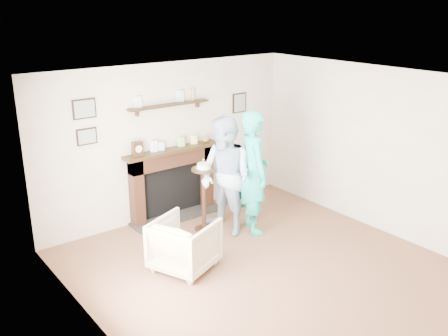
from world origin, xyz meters
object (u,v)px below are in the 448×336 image
(woman, at_px, (253,229))
(pedestal_table, at_px, (204,187))
(man, at_px, (226,231))
(armchair, at_px, (185,268))

(woman, relative_size, pedestal_table, 1.63)
(man, height_order, woman, woman)
(man, distance_m, pedestal_table, 0.79)
(man, height_order, pedestal_table, pedestal_table)
(woman, distance_m, pedestal_table, 1.04)
(armchair, height_order, man, man)
(man, bearing_deg, pedestal_table, -145.05)
(man, xyz_separation_m, woman, (0.38, -0.20, 0.00))
(woman, xyz_separation_m, pedestal_table, (-0.61, 0.45, 0.71))
(armchair, distance_m, pedestal_table, 1.39)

